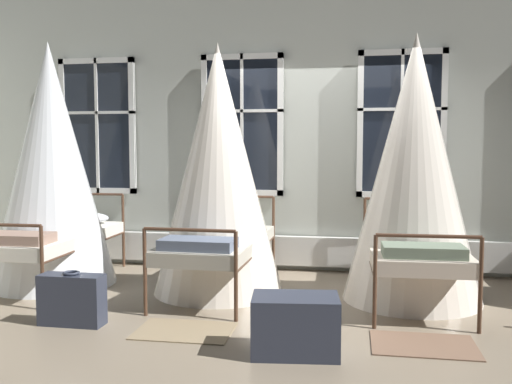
# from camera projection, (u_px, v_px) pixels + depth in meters

# --- Properties ---
(ground) EXTENTS (21.35, 21.35, 0.00)m
(ground) POSITION_uv_depth(u_px,v_px,m) (311.00, 297.00, 5.72)
(ground) COLOR gray
(back_wall_with_windows) EXTENTS (10.72, 0.10, 3.56)m
(back_wall_with_windows) POSITION_uv_depth(u_px,v_px,m) (320.00, 127.00, 6.86)
(back_wall_with_windows) COLOR #B2B7AD
(back_wall_with_windows) RESTS_ON ground
(window_bank) EXTENTS (6.82, 0.10, 2.61)m
(window_bank) POSITION_uv_depth(u_px,v_px,m) (319.00, 188.00, 6.80)
(window_bank) COLOR black
(window_bank) RESTS_ON ground
(cot_first) EXTENTS (1.37, 2.00, 2.69)m
(cot_first) POSITION_uv_depth(u_px,v_px,m) (51.00, 168.00, 6.17)
(cot_first) COLOR #4C3323
(cot_first) RESTS_ON ground
(cot_second) EXTENTS (1.37, 2.01, 2.62)m
(cot_second) POSITION_uv_depth(u_px,v_px,m) (218.00, 173.00, 5.84)
(cot_second) COLOR #4C3323
(cot_second) RESTS_ON ground
(cot_third) EXTENTS (1.37, 2.01, 2.65)m
(cot_third) POSITION_uv_depth(u_px,v_px,m) (414.00, 173.00, 5.51)
(cot_third) COLOR #4C3323
(cot_third) RESTS_ON ground
(rug_second) EXTENTS (0.80, 0.57, 0.01)m
(rug_second) POSITION_uv_depth(u_px,v_px,m) (184.00, 331.00, 4.64)
(rug_second) COLOR #8E7A5B
(rug_second) RESTS_ON ground
(rug_third) EXTENTS (0.80, 0.56, 0.01)m
(rug_third) POSITION_uv_depth(u_px,v_px,m) (424.00, 345.00, 4.31)
(rug_third) COLOR brown
(rug_third) RESTS_ON ground
(suitcase_dark) EXTENTS (0.56, 0.22, 0.47)m
(suitcase_dark) POSITION_uv_depth(u_px,v_px,m) (72.00, 299.00, 4.80)
(suitcase_dark) COLOR #2D3342
(suitcase_dark) RESTS_ON ground
(travel_trunk) EXTENTS (0.68, 0.47, 0.44)m
(travel_trunk) POSITION_uv_depth(u_px,v_px,m) (295.00, 325.00, 4.12)
(travel_trunk) COLOR #2D3342
(travel_trunk) RESTS_ON ground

